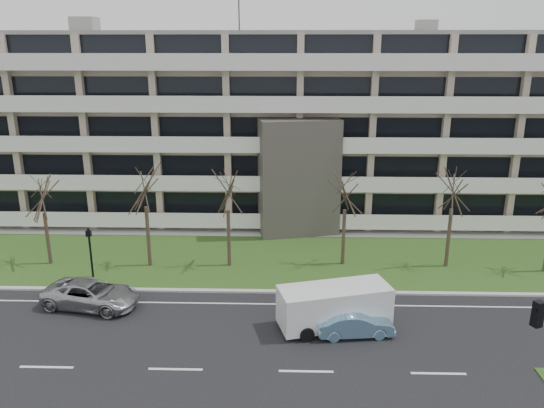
{
  "coord_description": "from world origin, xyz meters",
  "views": [
    {
      "loc": [
        -0.98,
        -20.95,
        14.31
      ],
      "look_at": [
        -1.83,
        10.0,
        4.96
      ],
      "focal_mm": 35.0,
      "sensor_mm": 36.0,
      "label": 1
    }
  ],
  "objects_px": {
    "white_van": "(336,303)",
    "pedestrian_signal": "(90,247)",
    "silver_pickup": "(91,294)",
    "blue_sedan": "(355,324)"
  },
  "relations": [
    {
      "from": "silver_pickup",
      "to": "blue_sedan",
      "type": "xyz_separation_m",
      "value": [
        14.54,
        -2.7,
        -0.11
      ]
    },
    {
      "from": "blue_sedan",
      "to": "silver_pickup",
      "type": "bearing_deg",
      "value": 72.72
    },
    {
      "from": "blue_sedan",
      "to": "pedestrian_signal",
      "type": "xyz_separation_m",
      "value": [
        -15.87,
        6.56,
        1.47
      ]
    },
    {
      "from": "blue_sedan",
      "to": "white_van",
      "type": "relative_size",
      "value": 0.64
    },
    {
      "from": "white_van",
      "to": "pedestrian_signal",
      "type": "distance_m",
      "value": 16.01
    },
    {
      "from": "silver_pickup",
      "to": "pedestrian_signal",
      "type": "xyz_separation_m",
      "value": [
        -1.34,
        3.85,
        1.37
      ]
    },
    {
      "from": "blue_sedan",
      "to": "pedestrian_signal",
      "type": "bearing_deg",
      "value": 60.81
    },
    {
      "from": "silver_pickup",
      "to": "white_van",
      "type": "distance_m",
      "value": 13.75
    },
    {
      "from": "pedestrian_signal",
      "to": "blue_sedan",
      "type": "bearing_deg",
      "value": -22.08
    },
    {
      "from": "white_van",
      "to": "pedestrian_signal",
      "type": "bearing_deg",
      "value": 143.64
    }
  ]
}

